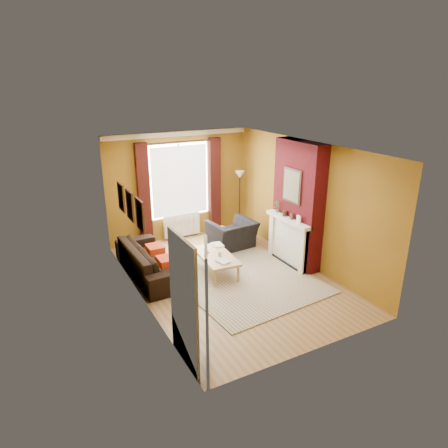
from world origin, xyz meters
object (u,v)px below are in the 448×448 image
at_px(coffee_table, 216,257).
at_px(floor_lamp, 240,185).
at_px(wicker_stool, 220,234).
at_px(sofa, 151,260).
at_px(armchair, 232,234).

bearing_deg(coffee_table, floor_lamp, 53.36).
xyz_separation_m(coffee_table, wicker_stool, (0.92, 1.57, -0.20)).
xyz_separation_m(sofa, armchair, (2.28, 0.46, 0.01)).
bearing_deg(armchair, coffee_table, 41.99).
bearing_deg(sofa, coffee_table, -117.93).
relative_size(sofa, armchair, 2.17).
distance_m(sofa, wicker_stool, 2.39).
xyz_separation_m(sofa, floor_lamp, (2.97, 1.31, 1.02)).
bearing_deg(wicker_stool, sofa, -156.60).
xyz_separation_m(armchair, wicker_stool, (-0.08, 0.48, -0.16)).
bearing_deg(armchair, sofa, 6.31).
relative_size(sofa, coffee_table, 1.72).
xyz_separation_m(armchair, floor_lamp, (0.69, 0.84, 1.01)).
distance_m(sofa, armchair, 2.32).
distance_m(armchair, floor_lamp, 1.49).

